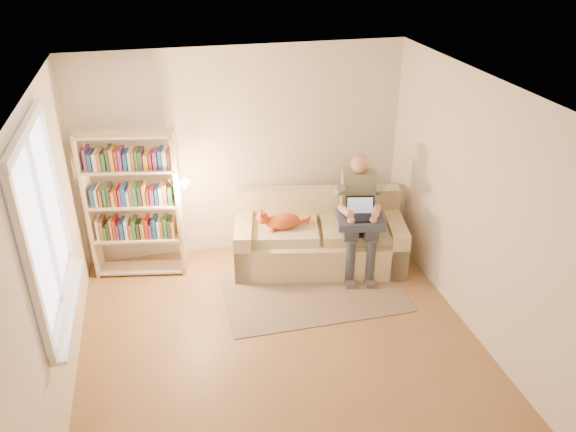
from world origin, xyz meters
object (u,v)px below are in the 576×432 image
object	(u,v)px
laptop	(360,212)
person	(359,209)
sofa	(319,239)
bookshelf	(134,198)
cat	(279,221)

from	to	relation	value
laptop	person	bearing A→B (deg)	86.63
sofa	bookshelf	bearing A→B (deg)	-175.29
person	cat	bearing A→B (deg)	178.53
sofa	person	size ratio (longest dim) A/B	1.52
sofa	laptop	distance (m)	0.74
person	cat	distance (m)	0.96
cat	laptop	xyz separation A→B (m)	(0.89, -0.34, 0.18)
sofa	cat	distance (m)	0.61
person	sofa	bearing A→B (deg)	161.00
person	laptop	xyz separation A→B (m)	(-0.03, -0.12, 0.02)
sofa	cat	bearing A→B (deg)	-165.20
cat	bookshelf	size ratio (longest dim) A/B	0.36
person	cat	world-z (taller)	person
person	bookshelf	distance (m)	2.63
laptop	bookshelf	bearing A→B (deg)	177.81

